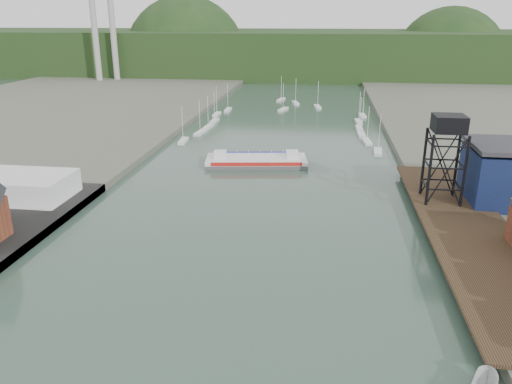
# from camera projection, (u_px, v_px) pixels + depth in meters

# --- Properties ---
(east_pier) EXTENTS (14.00, 70.00, 2.45)m
(east_pier) POSITION_uv_depth(u_px,v_px,m) (468.00, 229.00, 81.30)
(east_pier) COLOR black
(east_pier) RESTS_ON ground
(white_shed) EXTENTS (18.00, 12.00, 4.50)m
(white_shed) POSITION_uv_depth(u_px,v_px,m) (23.00, 186.00, 95.75)
(white_shed) COLOR silver
(white_shed) RESTS_ON west_quay
(lift_tower) EXTENTS (6.50, 6.50, 16.00)m
(lift_tower) POSITION_uv_depth(u_px,v_px,m) (448.00, 129.00, 89.12)
(lift_tower) COLOR black
(lift_tower) RESTS_ON east_pier
(marina_sailboats) EXTENTS (57.71, 92.65, 0.90)m
(marina_sailboats) POSITION_uv_depth(u_px,v_px,m) (287.00, 120.00, 173.87)
(marina_sailboats) COLOR silver
(marina_sailboats) RESTS_ON ground
(smokestacks) EXTENTS (11.20, 8.20, 60.00)m
(smokestacks) POSITION_uv_depth(u_px,v_px,m) (103.00, 26.00, 265.49)
(smokestacks) COLOR #9C9C97
(smokestacks) RESTS_ON ground
(distant_hills) EXTENTS (500.00, 120.00, 80.00)m
(distant_hills) POSITION_uv_depth(u_px,v_px,m) (301.00, 56.00, 323.20)
(distant_hills) COLOR #183216
(distant_hills) RESTS_ON ground
(chain_ferry) EXTENTS (25.73, 13.28, 3.54)m
(chain_ferry) POSITION_uv_depth(u_px,v_px,m) (256.00, 161.00, 122.95)
(chain_ferry) COLOR #4B4B4D
(chain_ferry) RESTS_ON ground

